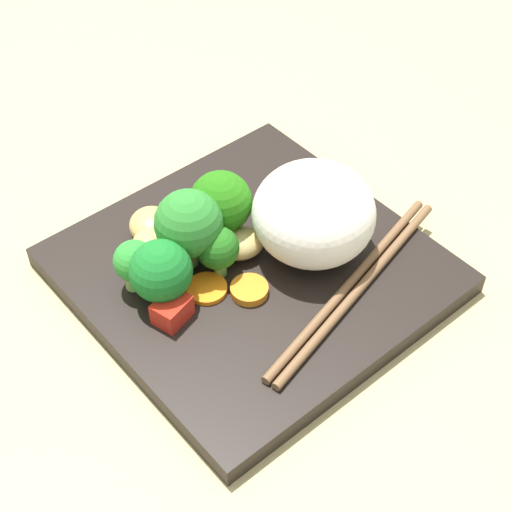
{
  "coord_description": "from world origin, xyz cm",
  "views": [
    {
      "loc": [
        33.18,
        -27.21,
        47.59
      ],
      "look_at": [
        1.09,
        -0.5,
        3.77
      ],
      "focal_mm": 55.22,
      "sensor_mm": 36.0,
      "label": 1
    }
  ],
  "objects_px": {
    "square_plate": "(252,270)",
    "carrot_slice_2": "(207,289)",
    "chopstick_pair": "(355,286)",
    "rice_mound": "(314,213)",
    "broccoli_floret_0": "(134,262)"
  },
  "relations": [
    {
      "from": "square_plate",
      "to": "chopstick_pair",
      "type": "relative_size",
      "value": 1.18
    },
    {
      "from": "square_plate",
      "to": "carrot_slice_2",
      "type": "height_order",
      "value": "carrot_slice_2"
    },
    {
      "from": "rice_mound",
      "to": "broccoli_floret_0",
      "type": "distance_m",
      "value": 0.14
    },
    {
      "from": "square_plate",
      "to": "carrot_slice_2",
      "type": "bearing_deg",
      "value": -89.35
    },
    {
      "from": "rice_mound",
      "to": "carrot_slice_2",
      "type": "bearing_deg",
      "value": -100.43
    },
    {
      "from": "broccoli_floret_0",
      "to": "chopstick_pair",
      "type": "relative_size",
      "value": 0.2
    },
    {
      "from": "rice_mound",
      "to": "chopstick_pair",
      "type": "bearing_deg",
      "value": -4.9
    },
    {
      "from": "square_plate",
      "to": "carrot_slice_2",
      "type": "distance_m",
      "value": 0.05
    },
    {
      "from": "carrot_slice_2",
      "to": "chopstick_pair",
      "type": "bearing_deg",
      "value": 50.98
    },
    {
      "from": "carrot_slice_2",
      "to": "chopstick_pair",
      "type": "height_order",
      "value": "chopstick_pair"
    },
    {
      "from": "carrot_slice_2",
      "to": "chopstick_pair",
      "type": "relative_size",
      "value": 0.14
    },
    {
      "from": "broccoli_floret_0",
      "to": "rice_mound",
      "type": "bearing_deg",
      "value": 67.01
    },
    {
      "from": "carrot_slice_2",
      "to": "broccoli_floret_0",
      "type": "bearing_deg",
      "value": -135.31
    },
    {
      "from": "rice_mound",
      "to": "carrot_slice_2",
      "type": "xyz_separation_m",
      "value": [
        -0.02,
        -0.09,
        -0.04
      ]
    },
    {
      "from": "rice_mound",
      "to": "chopstick_pair",
      "type": "distance_m",
      "value": 0.06
    }
  ]
}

